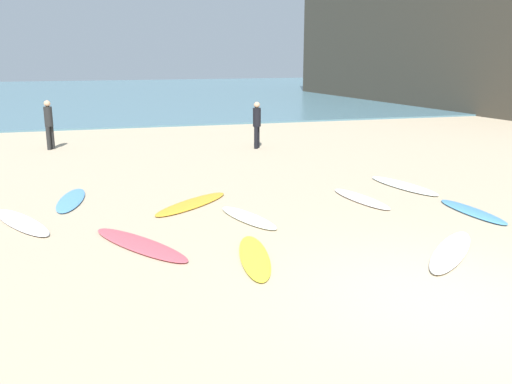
# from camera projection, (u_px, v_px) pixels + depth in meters

# --- Properties ---
(ground_plane) EXTENTS (120.00, 120.00, 0.00)m
(ground_plane) POSITION_uv_depth(u_px,v_px,m) (442.00, 300.00, 7.70)
(ground_plane) COLOR tan
(ocean_water) EXTENTS (120.00, 40.00, 0.08)m
(ocean_water) POSITION_uv_depth(u_px,v_px,m) (161.00, 93.00, 44.10)
(ocean_water) COLOR slate
(ocean_water) RESTS_ON ground_plane
(surfboard_0) EXTENTS (0.79, 2.21, 0.07)m
(surfboard_0) POSITION_uv_depth(u_px,v_px,m) (71.00, 200.00, 12.72)
(surfboard_0) COLOR #5493D3
(surfboard_0) RESTS_ON ground_plane
(surfboard_1) EXTENTS (1.60, 2.39, 0.08)m
(surfboard_1) POSITION_uv_depth(u_px,v_px,m) (21.00, 222.00, 11.07)
(surfboard_1) COLOR white
(surfboard_1) RESTS_ON ground_plane
(surfboard_2) EXTENTS (0.86, 2.12, 0.07)m
(surfboard_2) POSITION_uv_depth(u_px,v_px,m) (361.00, 199.00, 12.83)
(surfboard_2) COLOR silver
(surfboard_2) RESTS_ON ground_plane
(surfboard_3) EXTENTS (1.09, 2.00, 0.07)m
(surfboard_3) POSITION_uv_depth(u_px,v_px,m) (248.00, 217.00, 11.39)
(surfboard_3) COLOR #E8EECE
(surfboard_3) RESTS_ON ground_plane
(surfboard_4) EXTENTS (0.82, 2.19, 0.07)m
(surfboard_4) POSITION_uv_depth(u_px,v_px,m) (254.00, 257.00, 9.23)
(surfboard_4) COLOR yellow
(surfboard_4) RESTS_ON ground_plane
(surfboard_5) EXTENTS (2.04, 2.04, 0.09)m
(surfboard_5) POSITION_uv_depth(u_px,v_px,m) (451.00, 251.00, 9.47)
(surfboard_5) COLOR white
(surfboard_5) RESTS_ON ground_plane
(surfboard_6) EXTENTS (2.14, 2.03, 0.06)m
(surfboard_6) POSITION_uv_depth(u_px,v_px,m) (192.00, 204.00, 12.42)
(surfboard_6) COLOR gold
(surfboard_6) RESTS_ON ground_plane
(surfboard_7) EXTENTS (1.85, 2.49, 0.06)m
(surfboard_7) POSITION_uv_depth(u_px,v_px,m) (140.00, 244.00, 9.83)
(surfboard_7) COLOR #D24F5B
(surfboard_7) RESTS_ON ground_plane
(surfboard_8) EXTENTS (0.61, 2.04, 0.07)m
(surfboard_8) POSITION_uv_depth(u_px,v_px,m) (472.00, 211.00, 11.82)
(surfboard_8) COLOR #5098D6
(surfboard_8) RESTS_ON ground_plane
(surfboard_9) EXTENTS (1.10, 2.42, 0.07)m
(surfboard_9) POSITION_uv_depth(u_px,v_px,m) (404.00, 186.00, 14.06)
(surfboard_9) COLOR white
(surfboard_9) RESTS_ON ground_plane
(beachgoer_near) EXTENTS (0.39, 0.39, 1.71)m
(beachgoer_near) POSITION_uv_depth(u_px,v_px,m) (49.00, 122.00, 19.15)
(beachgoer_near) COLOR black
(beachgoer_near) RESTS_ON ground_plane
(beachgoer_mid) EXTENTS (0.39, 0.39, 1.64)m
(beachgoer_mid) POSITION_uv_depth(u_px,v_px,m) (257.00, 123.00, 19.39)
(beachgoer_mid) COLOR black
(beachgoer_mid) RESTS_ON ground_plane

